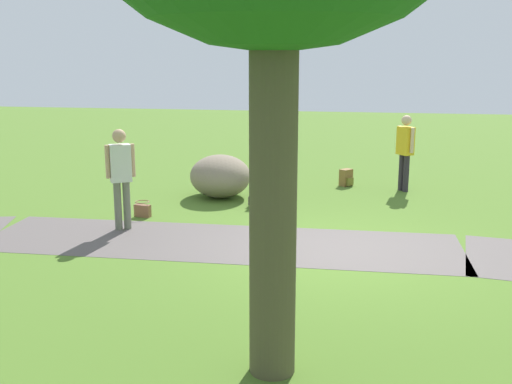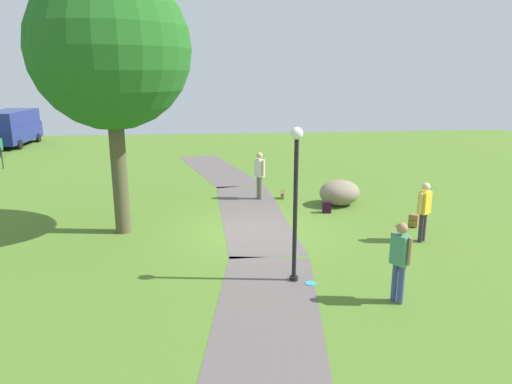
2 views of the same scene
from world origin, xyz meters
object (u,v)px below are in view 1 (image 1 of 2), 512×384
object	(u,v)px
lawn_boulder	(220,176)
spare_backpack_on_lawn	(346,178)
woman_with_handbag	(121,171)
passerby_on_path	(405,147)
backpack_by_boulder	(257,197)
handbag_on_grass	(143,210)

from	to	relation	value
lawn_boulder	spare_backpack_on_lawn	distance (m)	3.17
woman_with_handbag	passerby_on_path	world-z (taller)	woman_with_handbag
passerby_on_path	lawn_boulder	bearing A→B (deg)	17.74
lawn_boulder	woman_with_handbag	world-z (taller)	woman_with_handbag
lawn_boulder	spare_backpack_on_lawn	xyz separation A→B (m)	(-2.71, -1.63, -0.27)
woman_with_handbag	spare_backpack_on_lawn	distance (m)	5.95
backpack_by_boulder	spare_backpack_on_lawn	bearing A→B (deg)	-127.18
passerby_on_path	backpack_by_boulder	world-z (taller)	passerby_on_path
backpack_by_boulder	lawn_boulder	bearing A→B (deg)	-37.38
handbag_on_grass	spare_backpack_on_lawn	size ratio (longest dim) A/B	0.84
woman_with_handbag	spare_backpack_on_lawn	size ratio (longest dim) A/B	4.53
handbag_on_grass	woman_with_handbag	bearing A→B (deg)	87.06
lawn_boulder	backpack_by_boulder	size ratio (longest dim) A/B	4.68
woman_with_handbag	spare_backpack_on_lawn	bearing A→B (deg)	-130.90
passerby_on_path	handbag_on_grass	world-z (taller)	passerby_on_path
spare_backpack_on_lawn	lawn_boulder	bearing A→B (deg)	31.05
lawn_boulder	passerby_on_path	size ratio (longest dim) A/B	1.08
handbag_on_grass	backpack_by_boulder	size ratio (longest dim) A/B	0.84
lawn_boulder	woman_with_handbag	xyz separation A→B (m)	(1.15, 2.82, 0.60)
handbag_on_grass	backpack_by_boulder	world-z (taller)	backpack_by_boulder
lawn_boulder	handbag_on_grass	distance (m)	2.25
woman_with_handbag	passerby_on_path	size ratio (longest dim) A/B	1.04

